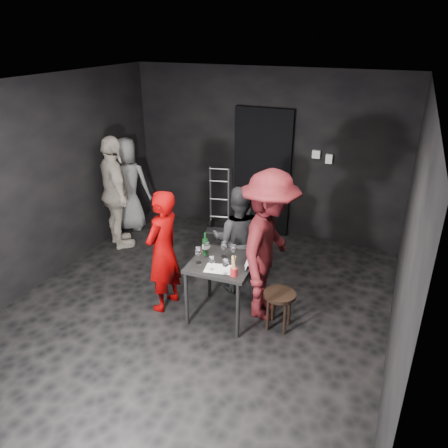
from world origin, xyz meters
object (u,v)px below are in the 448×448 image
at_px(stool, 279,300).
at_px(woman_black, 239,242).
at_px(server_red, 163,250).
at_px(breadstick_cup, 234,266).
at_px(bystander_cream, 114,183).
at_px(tasting_table, 222,269).
at_px(bystander_grey, 127,182).
at_px(wine_bottle, 205,246).
at_px(hand_truck, 219,219).
at_px(man_maroon, 269,231).

bearing_deg(stool, woman_black, 140.90).
bearing_deg(stool, server_red, -175.10).
bearing_deg(woman_black, breadstick_cup, 94.95).
distance_m(stool, breadstick_cup, 0.72).
distance_m(server_red, bystander_cream, 1.94).
xyz_separation_m(stool, server_red, (-1.43, -0.12, 0.41)).
relative_size(tasting_table, bystander_cream, 0.35).
relative_size(woman_black, bystander_grey, 0.83).
bearing_deg(server_red, bystander_grey, -129.85).
distance_m(bystander_grey, breadstick_cup, 3.36).
distance_m(tasting_table, server_red, 0.76).
bearing_deg(wine_bottle, hand_truck, 109.54).
height_order(bystander_cream, wine_bottle, bystander_cream).
height_order(woman_black, man_maroon, man_maroon).
bearing_deg(breadstick_cup, hand_truck, 116.83).
relative_size(hand_truck, woman_black, 0.79).
bearing_deg(hand_truck, server_red, -97.82).
relative_size(tasting_table, man_maroon, 0.34).
height_order(hand_truck, woman_black, woman_black).
distance_m(bystander_grey, wine_bottle, 2.78).
height_order(man_maroon, bystander_grey, man_maroon).
height_order(stool, wine_bottle, wine_bottle).
bearing_deg(bystander_cream, woman_black, -151.70).
relative_size(man_maroon, wine_bottle, 7.68).
bearing_deg(stool, hand_truck, 127.82).
height_order(tasting_table, breadstick_cup, breadstick_cup).
distance_m(hand_truck, breadstick_cup, 2.87).
distance_m(hand_truck, bystander_cream, 1.89).
height_order(tasting_table, woman_black, woman_black).
height_order(stool, breadstick_cup, breadstick_cup).
bearing_deg(breadstick_cup, wine_bottle, 147.19).
distance_m(stool, bystander_grey, 3.64).
height_order(stool, bystander_cream, bystander_cream).
relative_size(hand_truck, bystander_cream, 0.52).
distance_m(bystander_cream, bystander_grey, 0.70).
bearing_deg(bystander_cream, server_red, -177.88).
bearing_deg(bystander_cream, hand_truck, -96.84).
height_order(stool, woman_black, woman_black).
relative_size(bystander_cream, wine_bottle, 7.26).
bearing_deg(tasting_table, bystander_grey, 145.20).
bearing_deg(bystander_grey, breadstick_cup, 129.78).
distance_m(tasting_table, man_maroon, 0.71).
height_order(stool, server_red, server_red).
bearing_deg(bystander_grey, stool, 137.64).
xyz_separation_m(bystander_grey, breadstick_cup, (2.72, -1.97, 0.01)).
relative_size(stool, breadstick_cup, 1.86).
bearing_deg(wine_bottle, woman_black, 69.72).
distance_m(hand_truck, tasting_table, 2.52).
bearing_deg(woman_black, wine_bottle, 57.01).
distance_m(stool, woman_black, 1.00).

